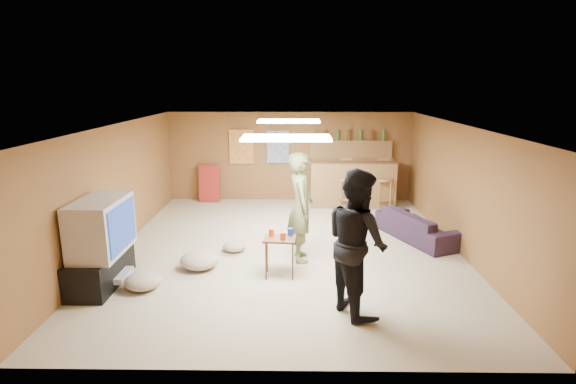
{
  "coord_description": "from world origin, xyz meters",
  "views": [
    {
      "loc": [
        0.11,
        -7.57,
        2.9
      ],
      "look_at": [
        0.0,
        0.2,
        1.0
      ],
      "focal_mm": 28.0,
      "sensor_mm": 36.0,
      "label": 1
    }
  ],
  "objects_px": {
    "tv_body": "(101,226)",
    "tray_table": "(280,257)",
    "person_black": "(357,242)",
    "bar_counter": "(352,183)",
    "person_olive": "(301,207)",
    "sofa": "(418,226)"
  },
  "relations": [
    {
      "from": "person_olive",
      "to": "person_black",
      "type": "height_order",
      "value": "person_black"
    },
    {
      "from": "tv_body",
      "to": "tray_table",
      "type": "height_order",
      "value": "tv_body"
    },
    {
      "from": "person_black",
      "to": "bar_counter",
      "type": "bearing_deg",
      "value": -30.47
    },
    {
      "from": "bar_counter",
      "to": "tray_table",
      "type": "bearing_deg",
      "value": -111.4
    },
    {
      "from": "tv_body",
      "to": "bar_counter",
      "type": "bearing_deg",
      "value": 47.0
    },
    {
      "from": "tv_body",
      "to": "person_black",
      "type": "xyz_separation_m",
      "value": [
        3.55,
        -0.7,
        0.04
      ]
    },
    {
      "from": "tray_table",
      "to": "tv_body",
      "type": "bearing_deg",
      "value": -172.26
    },
    {
      "from": "sofa",
      "to": "person_black",
      "type": "bearing_deg",
      "value": 127.29
    },
    {
      "from": "tv_body",
      "to": "sofa",
      "type": "distance_m",
      "value": 5.54
    },
    {
      "from": "bar_counter",
      "to": "sofa",
      "type": "height_order",
      "value": "bar_counter"
    },
    {
      "from": "tv_body",
      "to": "person_olive",
      "type": "xyz_separation_m",
      "value": [
        2.87,
        1.02,
        0.01
      ]
    },
    {
      "from": "person_olive",
      "to": "sofa",
      "type": "relative_size",
      "value": 1.0
    },
    {
      "from": "person_black",
      "to": "tray_table",
      "type": "distance_m",
      "value": 1.59
    },
    {
      "from": "bar_counter",
      "to": "tv_body",
      "type": "bearing_deg",
      "value": -133.0
    },
    {
      "from": "bar_counter",
      "to": "person_black",
      "type": "relative_size",
      "value": 1.06
    },
    {
      "from": "person_olive",
      "to": "tray_table",
      "type": "distance_m",
      "value": 0.96
    },
    {
      "from": "tv_body",
      "to": "tray_table",
      "type": "distance_m",
      "value": 2.63
    },
    {
      "from": "bar_counter",
      "to": "tray_table",
      "type": "relative_size",
      "value": 3.23
    },
    {
      "from": "person_olive",
      "to": "sofa",
      "type": "bearing_deg",
      "value": -71.32
    },
    {
      "from": "sofa",
      "to": "tray_table",
      "type": "height_order",
      "value": "tray_table"
    },
    {
      "from": "bar_counter",
      "to": "sofa",
      "type": "bearing_deg",
      "value": -68.32
    },
    {
      "from": "tv_body",
      "to": "person_black",
      "type": "bearing_deg",
      "value": -11.17
    }
  ]
}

